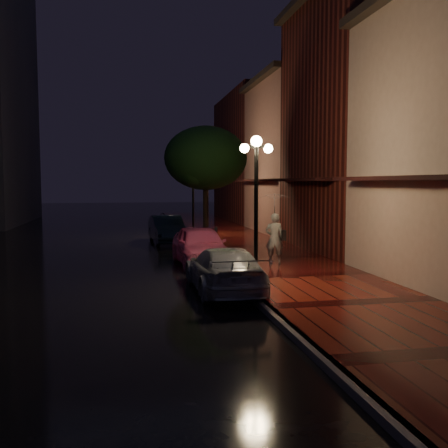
{
  "coord_description": "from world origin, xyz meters",
  "views": [
    {
      "loc": [
        -3.29,
        -18.9,
        3.13
      ],
      "look_at": [
        0.66,
        1.44,
        1.4
      ],
      "focal_mm": 40.0,
      "sensor_mm": 36.0,
      "label": 1
    }
  ],
  "objects": [
    {
      "name": "ground",
      "position": [
        0.0,
        0.0,
        0.0
      ],
      "size": [
        120.0,
        120.0,
        0.0
      ],
      "primitive_type": "plane",
      "color": "black",
      "rests_on": "ground"
    },
    {
      "name": "woman_with_umbrella",
      "position": [
        1.98,
        -1.47,
        1.88
      ],
      "size": [
        1.09,
        1.11,
        2.62
      ],
      "rotation": [
        0.0,
        0.0,
        2.87
      ],
      "color": "silver",
      "rests_on": "sidewalk"
    },
    {
      "name": "streetlamp_far",
      "position": [
        0.35,
        9.0,
        2.6
      ],
      "size": [
        0.96,
        0.36,
        4.31
      ],
      "color": "black",
      "rests_on": "sidewalk"
    },
    {
      "name": "streetlamp_near",
      "position": [
        0.35,
        -5.0,
        2.6
      ],
      "size": [
        0.96,
        0.36,
        4.31
      ],
      "color": "black",
      "rests_on": "sidewalk"
    },
    {
      "name": "storefront_mid",
      "position": [
        7.0,
        2.0,
        5.5
      ],
      "size": [
        5.0,
        8.0,
        11.0
      ],
      "primitive_type": "cube",
      "color": "#511914",
      "rests_on": "ground"
    },
    {
      "name": "curb",
      "position": [
        0.0,
        0.0,
        0.07
      ],
      "size": [
        0.25,
        60.0,
        0.15
      ],
      "primitive_type": "cube",
      "color": "#595451",
      "rests_on": "ground"
    },
    {
      "name": "storefront_extra",
      "position": [
        7.0,
        20.0,
        5.0
      ],
      "size": [
        5.0,
        12.0,
        10.0
      ],
      "primitive_type": "cube",
      "color": "#511914",
      "rests_on": "ground"
    },
    {
      "name": "navy_car",
      "position": [
        -1.29,
        6.89,
        0.71
      ],
      "size": [
        1.81,
        4.4,
        1.42
      ],
      "primitive_type": "imported",
      "rotation": [
        0.0,
        0.0,
        0.07
      ],
      "color": "black",
      "rests_on": "ground"
    },
    {
      "name": "pink_car",
      "position": [
        -0.6,
        -0.31,
        0.75
      ],
      "size": [
        1.99,
        4.49,
        1.5
      ],
      "primitive_type": "imported",
      "rotation": [
        0.0,
        0.0,
        0.05
      ],
      "color": "pink",
      "rests_on": "ground"
    },
    {
      "name": "sidewalk",
      "position": [
        2.25,
        0.0,
        0.07
      ],
      "size": [
        4.5,
        60.0,
        0.15
      ],
      "primitive_type": "cube",
      "color": "#4E0D0D",
      "rests_on": "ground"
    },
    {
      "name": "silver_car",
      "position": [
        -0.6,
        -5.05,
        0.65
      ],
      "size": [
        1.87,
        4.48,
        1.29
      ],
      "primitive_type": "imported",
      "rotation": [
        0.0,
        0.0,
        3.15
      ],
      "color": "#96979D",
      "rests_on": "ground"
    },
    {
      "name": "street_tree",
      "position": [
        0.61,
        5.99,
        4.24
      ],
      "size": [
        4.16,
        4.16,
        5.8
      ],
      "color": "black",
      "rests_on": "sidewalk"
    },
    {
      "name": "storefront_far",
      "position": [
        7.0,
        10.0,
        4.5
      ],
      "size": [
        5.0,
        8.0,
        9.0
      ],
      "primitive_type": "cube",
      "color": "#8C5951",
      "rests_on": "ground"
    },
    {
      "name": "parking_meter",
      "position": [
        0.15,
        0.52,
        0.89
      ],
      "size": [
        0.12,
        0.1,
        1.23
      ],
      "rotation": [
        0.0,
        0.0,
        -0.12
      ],
      "color": "black",
      "rests_on": "sidewalk"
    }
  ]
}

